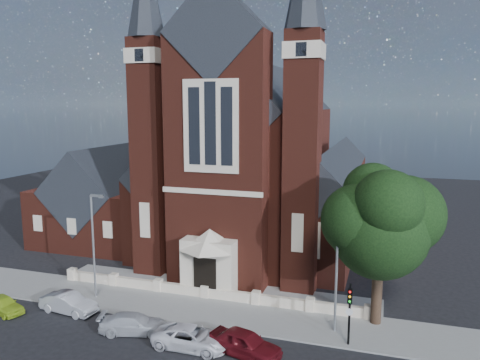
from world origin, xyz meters
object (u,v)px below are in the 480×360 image
(car_lime_van, at_px, (3,304))
(church, at_px, (262,165))
(parish_hall, at_px, (107,203))
(traffic_signal, at_px, (350,307))
(street_tree, at_px, (382,225))
(street_lamp_left, at_px, (94,240))
(car_silver_a, at_px, (69,303))
(car_dark_red, at_px, (245,343))
(street_lamp_right, at_px, (338,265))
(car_white_suv, at_px, (192,338))
(car_silver_b, at_px, (134,324))

(car_lime_van, bearing_deg, church, -12.06)
(parish_hall, height_order, traffic_signal, parish_hall)
(street_tree, distance_m, street_lamp_left, 20.71)
(street_tree, distance_m, car_silver_a, 22.29)
(traffic_signal, relative_size, car_lime_van, 1.11)
(church, height_order, car_dark_red, church)
(church, xyz_separation_m, car_dark_red, (5.29, -23.39, -7.42))
(street_lamp_right, bearing_deg, car_lime_van, -169.66)
(car_silver_a, bearing_deg, car_dark_red, -91.35)
(traffic_signal, relative_size, car_dark_red, 0.89)
(church, relative_size, car_dark_red, 7.76)
(street_tree, height_order, car_dark_red, street_tree)
(church, xyz_separation_m, street_tree, (12.60, -17.23, -1.23))
(street_tree, relative_size, car_white_suv, 2.24)
(car_white_suv, bearing_deg, traffic_signal, -72.15)
(car_silver_a, bearing_deg, traffic_signal, -80.75)
(car_dark_red, bearing_deg, car_silver_a, 98.11)
(street_tree, relative_size, street_lamp_left, 1.32)
(parish_hall, height_order, street_lamp_left, parish_hall)
(traffic_signal, distance_m, car_silver_a, 19.45)
(car_silver_b, bearing_deg, parish_hall, 21.05)
(car_lime_van, relative_size, car_dark_red, 0.80)
(church, height_order, car_white_suv, church)
(car_silver_a, distance_m, car_silver_b, 6.08)
(street_lamp_left, bearing_deg, street_tree, 4.76)
(car_white_suv, relative_size, car_dark_red, 1.06)
(street_tree, height_order, traffic_signal, street_tree)
(car_silver_b, xyz_separation_m, car_white_suv, (4.33, -0.59, 0.02))
(street_tree, distance_m, car_white_suv, 13.89)
(parish_hall, relative_size, car_white_suv, 2.56)
(parish_hall, relative_size, car_silver_b, 2.77)
(street_tree, xyz_separation_m, car_silver_a, (-20.92, -4.46, -6.26))
(street_tree, bearing_deg, car_white_suv, -149.34)
(traffic_signal, relative_size, car_silver_a, 0.94)
(street_lamp_right, relative_size, car_silver_a, 1.90)
(traffic_signal, bearing_deg, street_lamp_left, 175.24)
(street_tree, height_order, street_lamp_right, street_tree)
(street_tree, height_order, car_silver_b, street_tree)
(street_lamp_left, distance_m, car_silver_a, 4.79)
(church, height_order, street_lamp_left, church)
(car_lime_van, relative_size, car_silver_a, 0.84)
(parish_hall, bearing_deg, car_lime_van, -79.81)
(car_white_suv, bearing_deg, car_silver_b, 81.64)
(street_tree, bearing_deg, parish_hall, 156.74)
(street_tree, height_order, car_lime_van, street_tree)
(parish_hall, height_order, street_tree, street_tree)
(street_tree, relative_size, car_silver_a, 2.51)
(car_white_suv, distance_m, car_dark_red, 3.35)
(traffic_signal, bearing_deg, car_dark_red, -153.25)
(church, distance_m, street_tree, 21.38)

